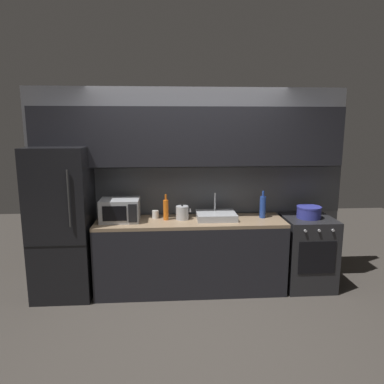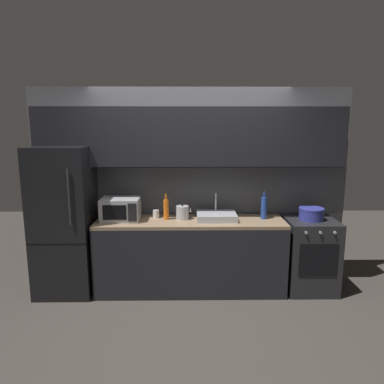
{
  "view_description": "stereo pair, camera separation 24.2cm",
  "coord_description": "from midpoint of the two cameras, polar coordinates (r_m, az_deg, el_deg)",
  "views": [
    {
      "loc": [
        -0.28,
        -3.35,
        2.07
      ],
      "look_at": [
        0.02,
        0.9,
        1.25
      ],
      "focal_mm": 33.92,
      "sensor_mm": 36.0,
      "label": 1
    },
    {
      "loc": [
        -0.03,
        -3.36,
        2.07
      ],
      "look_at": [
        0.02,
        0.9,
        1.25
      ],
      "focal_mm": 33.92,
      "sensor_mm": 36.0,
      "label": 2
    }
  ],
  "objects": [
    {
      "name": "wine_bottle_orange",
      "position": [
        4.42,
        -5.7,
        -2.76
      ],
      "size": [
        0.06,
        0.06,
        0.31
      ],
      "color": "orange",
      "rests_on": "counter_run"
    },
    {
      "name": "microwave",
      "position": [
        4.45,
        -12.8,
        -2.8
      ],
      "size": [
        0.46,
        0.35,
        0.27
      ],
      "color": "#A8AAAF",
      "rests_on": "counter_run"
    },
    {
      "name": "mug_white",
      "position": [
        4.53,
        -7.3,
        -3.51
      ],
      "size": [
        0.08,
        0.08,
        0.1
      ],
      "primitive_type": "cylinder",
      "color": "silver",
      "rests_on": "counter_run"
    },
    {
      "name": "ground_plane",
      "position": [
        3.94,
        -1.22,
        -20.72
      ],
      "size": [
        10.0,
        10.0,
        0.0
      ],
      "primitive_type": "plane",
      "color": "#3D3833"
    },
    {
      "name": "refrigerator",
      "position": [
        4.62,
        -21.15,
        -4.51
      ],
      "size": [
        0.68,
        0.69,
        1.8
      ],
      "color": "black",
      "rests_on": "ground"
    },
    {
      "name": "cooking_pot",
      "position": [
        4.69,
        16.5,
        -3.06
      ],
      "size": [
        0.3,
        0.3,
        0.15
      ],
      "color": "#333899",
      "rests_on": "oven_range"
    },
    {
      "name": "kettle",
      "position": [
        4.44,
        -3.1,
        -3.28
      ],
      "size": [
        0.19,
        0.16,
        0.19
      ],
      "color": "#B7BABF",
      "rests_on": "counter_run"
    },
    {
      "name": "counter_run",
      "position": [
        4.56,
        -1.81,
        -9.91
      ],
      "size": [
        2.29,
        0.6,
        0.9
      ],
      "color": "black",
      "rests_on": "ground"
    },
    {
      "name": "oven_range",
      "position": [
        4.84,
        16.28,
        -9.1
      ],
      "size": [
        0.6,
        0.62,
        0.9
      ],
      "color": "#232326",
      "rests_on": "ground"
    },
    {
      "name": "sink_basin",
      "position": [
        4.46,
        2.26,
        -3.76
      ],
      "size": [
        0.48,
        0.38,
        0.3
      ],
      "color": "#ADAFB5",
      "rests_on": "counter_run"
    },
    {
      "name": "back_wall",
      "position": [
        4.59,
        -2.03,
        4.39
      ],
      "size": [
        4.03,
        0.44,
        2.5
      ],
      "color": "slate",
      "rests_on": "ground"
    },
    {
      "name": "wine_bottle_blue",
      "position": [
        4.55,
        9.57,
        -2.3
      ],
      "size": [
        0.07,
        0.07,
        0.34
      ],
      "color": "#234299",
      "rests_on": "counter_run"
    }
  ]
}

